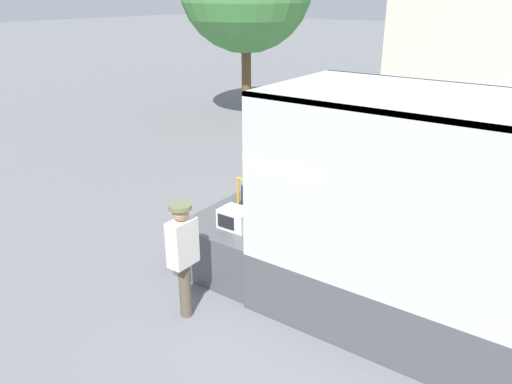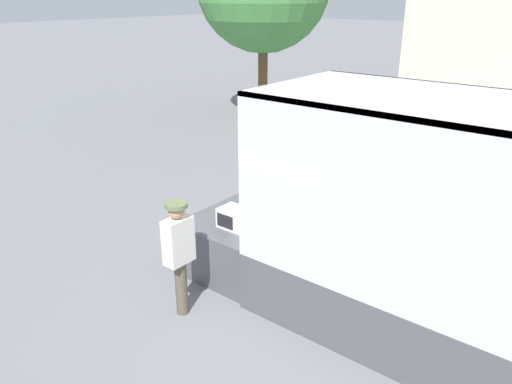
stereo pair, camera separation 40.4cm
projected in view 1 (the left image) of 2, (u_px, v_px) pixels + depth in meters
ground_plane at (285, 274)px, 8.57m from camera, size 160.00×160.00×0.00m
tailgate_deck at (249, 238)px, 8.82m from camera, size 1.55×2.25×0.93m
microwave at (236, 219)px, 8.09m from camera, size 0.51×0.39×0.32m
portable_generator at (261, 196)px, 8.87m from camera, size 0.69×0.48×0.56m
worker_person at (183, 249)px, 7.09m from camera, size 0.32×0.44×1.80m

